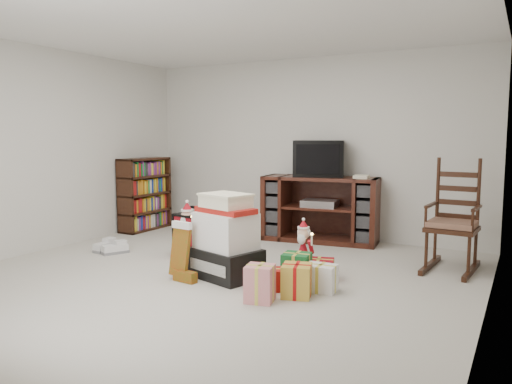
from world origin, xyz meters
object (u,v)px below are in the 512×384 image
(teddy_bear, at_px, (249,259))
(gift_cluster, at_px, (294,276))
(sneaker_pair, at_px, (110,248))
(santa_figurine, at_px, (303,253))
(rocking_chair, at_px, (453,230))
(gift_pile, at_px, (226,242))
(bookshelf, at_px, (145,195))
(red_suitcase, at_px, (192,236))
(tv_stand, at_px, (320,209))
(crt_television, at_px, (319,158))
(mrs_claus_figurine, at_px, (188,237))

(teddy_bear, relative_size, gift_cluster, 0.36)
(sneaker_pair, xyz_separation_m, gift_cluster, (2.59, -0.28, 0.07))
(santa_figurine, distance_m, sneaker_pair, 2.46)
(rocking_chair, distance_m, gift_pile, 2.41)
(bookshelf, distance_m, red_suitcase, 2.05)
(tv_stand, relative_size, rocking_chair, 1.29)
(rocking_chair, relative_size, sneaker_pair, 3.12)
(gift_pile, bearing_deg, crt_television, 102.67)
(santa_figurine, height_order, mrs_claus_figurine, mrs_claus_figurine)
(bookshelf, height_order, santa_figurine, bookshelf)
(gift_pile, bearing_deg, mrs_claus_figurine, 167.45)
(gift_cluster, distance_m, crt_television, 2.45)
(bookshelf, xyz_separation_m, crt_television, (2.60, 0.51, 0.59))
(rocking_chair, bearing_deg, teddy_bear, -141.07)
(mrs_claus_figurine, bearing_deg, teddy_bear, -14.81)
(teddy_bear, height_order, gift_cluster, teddy_bear)
(teddy_bear, relative_size, crt_television, 0.49)
(gift_pile, height_order, crt_television, crt_television)
(gift_pile, bearing_deg, bookshelf, 163.19)
(rocking_chair, distance_m, crt_television, 2.05)
(bookshelf, distance_m, sneaker_pair, 1.58)
(bookshelf, xyz_separation_m, teddy_bear, (2.61, -1.42, -0.36))
(tv_stand, height_order, santa_figurine, tv_stand)
(santa_figurine, distance_m, crt_television, 1.90)
(rocking_chair, bearing_deg, bookshelf, -178.16)
(tv_stand, xyz_separation_m, sneaker_pair, (-2.00, -1.86, -0.38))
(tv_stand, bearing_deg, mrs_claus_figurine, -127.72)
(gift_pile, xyz_separation_m, santa_figurine, (0.62, 0.51, -0.15))
(red_suitcase, xyz_separation_m, crt_television, (0.91, 1.64, 0.85))
(mrs_claus_figurine, bearing_deg, tv_stand, 59.25)
(mrs_claus_figurine, relative_size, gift_cluster, 0.64)
(gift_pile, relative_size, gift_cluster, 0.80)
(gift_pile, bearing_deg, teddy_bear, 67.75)
(gift_cluster, height_order, crt_television, crt_television)
(gift_cluster, bearing_deg, red_suitcase, 161.45)
(mrs_claus_figurine, bearing_deg, sneaker_pair, -168.72)
(teddy_bear, relative_size, mrs_claus_figurine, 0.57)
(red_suitcase, relative_size, sneaker_pair, 1.54)
(mrs_claus_figurine, distance_m, crt_television, 2.10)
(rocking_chair, relative_size, gift_pile, 1.48)
(gift_pile, distance_m, gift_cluster, 0.80)
(rocking_chair, distance_m, santa_figurine, 1.62)
(bookshelf, bearing_deg, sneaker_pair, -65.16)
(bookshelf, bearing_deg, red_suitcase, -33.94)
(gift_pile, relative_size, red_suitcase, 1.37)
(gift_pile, xyz_separation_m, sneaker_pair, (-1.82, 0.24, -0.31))
(gift_pile, bearing_deg, tv_stand, 101.60)
(gift_cluster, bearing_deg, santa_figurine, 105.28)
(sneaker_pair, distance_m, gift_cluster, 2.61)
(sneaker_pair, bearing_deg, gift_pile, 3.12)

